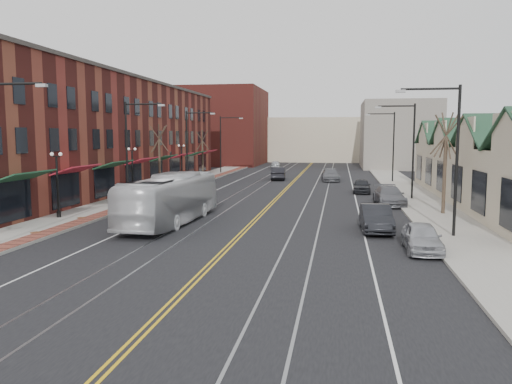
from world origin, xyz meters
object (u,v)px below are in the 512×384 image
(parked_car_c, at_px, (389,196))
(parked_car_d, at_px, (362,186))
(parked_car_b, at_px, (376,218))
(transit_bus, at_px, (171,199))
(parked_car_a, at_px, (422,237))
(parked_suv, at_px, (152,203))

(parked_car_c, xyz_separation_m, parked_car_d, (-1.80, 8.16, -0.06))
(parked_car_b, bearing_deg, parked_car_c, 78.90)
(parked_car_c, height_order, parked_car_d, parked_car_c)
(transit_bus, xyz_separation_m, parked_car_d, (12.50, 18.94, -0.86))
(parked_car_b, bearing_deg, transit_bus, 176.01)
(parked_car_d, bearing_deg, parked_car_c, -75.85)
(parked_car_c, bearing_deg, parked_car_a, -94.54)
(parked_car_a, bearing_deg, parked_car_b, 110.41)
(parked_car_b, distance_m, parked_car_c, 11.36)
(parked_car_b, bearing_deg, parked_car_a, -71.43)
(transit_bus, relative_size, parked_car_a, 2.72)
(parked_suv, distance_m, parked_car_d, 21.72)
(parked_car_d, bearing_deg, parked_car_b, -88.29)
(parked_suv, height_order, parked_car_b, parked_suv)
(parked_suv, xyz_separation_m, parked_car_d, (15.00, 15.71, -0.12))
(parked_suv, height_order, parked_car_c, parked_suv)
(transit_bus, bearing_deg, parked_suv, -49.34)
(transit_bus, height_order, parked_suv, transit_bus)
(parked_car_a, xyz_separation_m, parked_car_b, (-1.80, 4.80, 0.08))
(transit_bus, bearing_deg, parked_car_b, -179.07)
(parked_car_a, height_order, parked_car_c, parked_car_c)
(transit_bus, height_order, parked_car_a, transit_bus)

